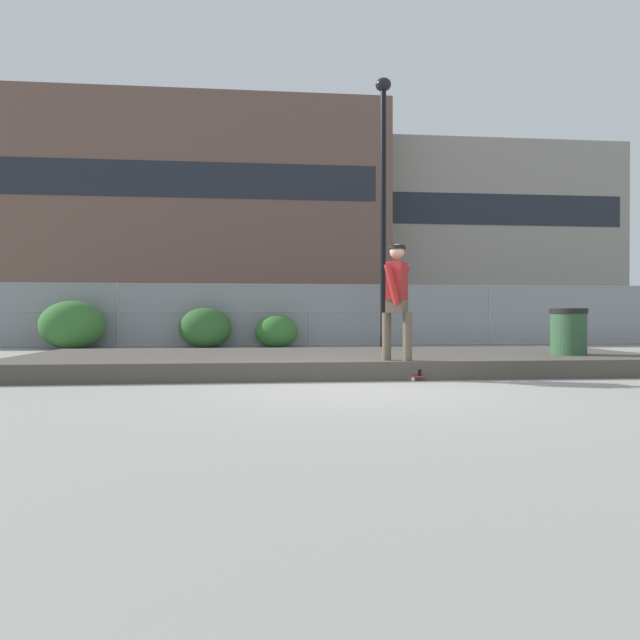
# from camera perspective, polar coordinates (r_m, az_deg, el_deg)

# --- Properties ---
(ground_plane) EXTENTS (120.00, 120.00, 0.00)m
(ground_plane) POSITION_cam_1_polar(r_m,az_deg,el_deg) (6.79, 4.37, -7.25)
(ground_plane) COLOR gray
(gravel_berm) EXTENTS (10.37, 3.50, 0.27)m
(gravel_berm) POSITION_cam_1_polar(r_m,az_deg,el_deg) (9.11, 1.86, -4.43)
(gravel_berm) COLOR #4C473F
(gravel_berm) RESTS_ON ground_plane
(skateboard) EXTENTS (0.79, 0.57, 0.07)m
(skateboard) POSITION_cam_1_polar(r_m,az_deg,el_deg) (7.72, 8.24, -5.89)
(skateboard) COLOR #B22D2D
(skateboard) RESTS_ON ground_plane
(skater) EXTENTS (0.67, 0.62, 1.86)m
(skater) POSITION_cam_1_polar(r_m,az_deg,el_deg) (7.68, 8.25, 2.18)
(skater) COLOR black
(skater) RESTS_ON skateboard
(chain_fence) EXTENTS (21.97, 0.06, 1.85)m
(chain_fence) POSITION_cam_1_polar(r_m,az_deg,el_deg) (15.63, -1.14, 0.53)
(chain_fence) COLOR gray
(chain_fence) RESTS_ON ground_plane
(street_lamp) EXTENTS (0.44, 0.44, 7.57)m
(street_lamp) POSITION_cam_1_polar(r_m,az_deg,el_deg) (15.50, 6.79, 14.39)
(street_lamp) COLOR black
(street_lamp) RESTS_ON ground_plane
(parked_car_near) EXTENTS (4.55, 2.26, 1.66)m
(parked_car_near) POSITION_cam_1_polar(r_m,az_deg,el_deg) (19.20, -16.13, 0.21)
(parked_car_near) COLOR navy
(parked_car_near) RESTS_ON ground_plane
(parked_car_mid) EXTENTS (4.47, 2.09, 1.66)m
(parked_car_mid) POSITION_cam_1_polar(r_m,az_deg,el_deg) (19.12, 3.31, 0.23)
(parked_car_mid) COLOR #B7BABF
(parked_car_mid) RESTS_ON ground_plane
(library_building) EXTENTS (31.25, 14.06, 16.73)m
(library_building) POSITION_cam_1_polar(r_m,az_deg,el_deg) (45.77, -14.09, 9.81)
(library_building) COLOR brown
(library_building) RESTS_ON ground_plane
(office_block) EXTENTS (22.15, 10.59, 15.26)m
(office_block) POSITION_cam_1_polar(r_m,az_deg,el_deg) (50.50, 16.28, 8.07)
(office_block) COLOR gray
(office_block) RESTS_ON ground_plane
(shrub_left) EXTENTS (1.71, 1.40, 1.32)m
(shrub_left) POSITION_cam_1_polar(r_m,az_deg,el_deg) (15.93, -25.03, -0.50)
(shrub_left) COLOR #336B2D
(shrub_left) RESTS_ON ground_plane
(shrub_center) EXTENTS (1.47, 1.21, 1.14)m
(shrub_center) POSITION_cam_1_polar(r_m,az_deg,el_deg) (15.29, -12.20, -0.84)
(shrub_center) COLOR #2D5B28
(shrub_center) RESTS_ON ground_plane
(shrub_right) EXTENTS (1.22, 1.00, 0.94)m
(shrub_right) POSITION_cam_1_polar(r_m,az_deg,el_deg) (15.19, -4.67, -1.21)
(shrub_right) COLOR #336B2D
(shrub_right) RESTS_ON ground_plane
(trash_bin) EXTENTS (0.59, 0.59, 1.03)m
(trash_bin) POSITION_cam_1_polar(r_m,az_deg,el_deg) (9.66, 25.07, -1.91)
(trash_bin) COLOR #2D5133
(trash_bin) RESTS_ON ground_plane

